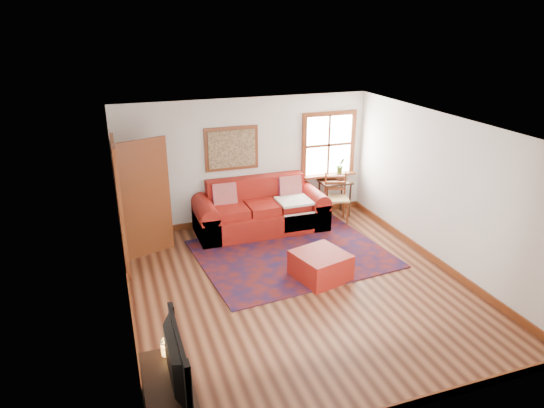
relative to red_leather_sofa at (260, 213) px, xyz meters
name	(u,v)px	position (x,y,z in m)	size (l,w,h in m)	color
ground	(298,286)	(-0.12, -2.26, -0.33)	(5.50, 5.50, 0.00)	#421E11
room_envelope	(300,185)	(-0.12, -2.25, 1.32)	(5.04, 5.54, 2.52)	silver
window	(330,152)	(1.66, 0.44, 0.99)	(1.18, 0.20, 1.38)	white
doorway	(135,200)	(-2.33, -0.48, 0.74)	(0.89, 1.08, 2.14)	black
framed_artwork	(232,149)	(-0.42, 0.45, 1.22)	(1.05, 0.07, 0.85)	brown
persian_rug	(292,253)	(0.18, -1.22, -0.32)	(3.18, 2.54, 0.02)	#5A140C
red_leather_sofa	(260,213)	(0.00, 0.00, 0.00)	(2.51, 1.04, 0.98)	maroon
red_ottoman	(320,266)	(0.31, -2.14, -0.11)	(0.76, 0.76, 0.43)	maroon
side_table	(335,187)	(1.69, 0.20, 0.30)	(0.62, 0.47, 0.75)	black
ladder_back_chair	(336,196)	(1.58, -0.08, 0.21)	(0.57, 0.55, 0.99)	tan
media_cabinet	(170,404)	(-2.37, -4.41, -0.04)	(0.47, 1.05, 0.58)	black
television	(168,360)	(-2.35, -4.49, 0.55)	(1.05, 0.14, 0.60)	black
candle_hurricane	(167,348)	(-2.32, -4.01, 0.33)	(0.12, 0.12, 0.18)	silver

